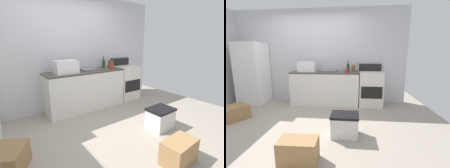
% 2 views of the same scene
% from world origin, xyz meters
% --- Properties ---
extents(ground_plane, '(6.00, 6.00, 0.00)m').
position_xyz_m(ground_plane, '(0.00, 0.00, 0.00)').
color(ground_plane, '#9E9384').
extents(wall_back, '(5.00, 0.10, 2.60)m').
position_xyz_m(wall_back, '(0.00, 1.55, 1.30)').
color(wall_back, silver).
rests_on(wall_back, ground_plane).
extents(kitchen_counter, '(1.80, 0.60, 0.90)m').
position_xyz_m(kitchen_counter, '(0.30, 1.20, 0.45)').
color(kitchen_counter, silver).
rests_on(kitchen_counter, ground_plane).
extents(stove_oven, '(0.60, 0.61, 1.10)m').
position_xyz_m(stove_oven, '(1.52, 1.21, 0.47)').
color(stove_oven, silver).
rests_on(stove_oven, ground_plane).
extents(microwave, '(0.46, 0.34, 0.27)m').
position_xyz_m(microwave, '(-0.17, 1.14, 1.04)').
color(microwave, white).
rests_on(microwave, kitchen_counter).
extents(sink_basin, '(0.36, 0.32, 0.03)m').
position_xyz_m(sink_basin, '(0.42, 1.24, 0.92)').
color(sink_basin, slate).
rests_on(sink_basin, kitchen_counter).
extents(wine_bottle, '(0.07, 0.07, 0.30)m').
position_xyz_m(wine_bottle, '(0.91, 1.36, 1.01)').
color(wine_bottle, '#193F1E').
rests_on(wine_bottle, kitchen_counter).
extents(coffee_mug, '(0.08, 0.08, 0.10)m').
position_xyz_m(coffee_mug, '(0.89, 0.99, 0.95)').
color(coffee_mug, red).
rests_on(coffee_mug, kitchen_counter).
extents(knife_block, '(0.10, 0.10, 0.18)m').
position_xyz_m(knife_block, '(1.06, 1.25, 0.99)').
color(knife_block, brown).
rests_on(knife_block, kitchen_counter).
extents(cardboard_box_large, '(0.57, 0.58, 0.30)m').
position_xyz_m(cardboard_box_large, '(-1.41, -0.02, 0.15)').
color(cardboard_box_large, olive).
rests_on(cardboard_box_large, ground_plane).
extents(cardboard_box_medium, '(0.49, 0.30, 0.31)m').
position_xyz_m(cardboard_box_medium, '(0.39, -1.16, 0.16)').
color(cardboard_box_medium, '#A37A4C').
rests_on(cardboard_box_medium, ground_plane).
extents(storage_bin, '(0.46, 0.36, 0.38)m').
position_xyz_m(storage_bin, '(0.93, -0.45, 0.19)').
color(storage_bin, silver).
rests_on(storage_bin, ground_plane).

